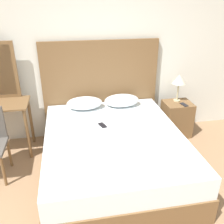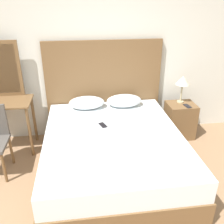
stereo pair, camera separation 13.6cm
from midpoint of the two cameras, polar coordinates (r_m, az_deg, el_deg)
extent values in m
cube|color=silver|center=(3.91, -4.78, 13.29)|extent=(10.00, 0.06, 2.70)
cube|color=brown|center=(3.36, -0.85, -11.19)|extent=(1.73, 2.08, 0.32)
cube|color=silver|center=(3.20, -0.88, -7.00)|extent=(1.69, 2.04, 0.26)
cube|color=brown|center=(4.00, -3.53, 5.08)|extent=(1.81, 0.05, 1.55)
ellipsoid|color=silver|center=(3.80, -7.33, 2.01)|extent=(0.54, 0.34, 0.18)
ellipsoid|color=silver|center=(3.86, 1.22, 2.65)|extent=(0.54, 0.34, 0.18)
cube|color=black|center=(3.31, -3.37, -3.06)|extent=(0.11, 0.16, 0.01)
cube|color=brown|center=(4.26, 13.62, -1.51)|extent=(0.44, 0.38, 0.58)
cylinder|color=tan|center=(4.20, 13.68, 2.59)|extent=(0.11, 0.11, 0.02)
cylinder|color=tan|center=(4.15, 13.89, 4.52)|extent=(0.02, 0.02, 0.28)
cone|color=beige|center=(4.08, 14.20, 7.28)|extent=(0.22, 0.22, 0.14)
cube|color=black|center=(4.08, 15.23, 1.64)|extent=(0.09, 0.16, 0.01)
cylinder|color=brown|center=(3.72, -19.69, -4.85)|extent=(0.04, 0.04, 0.76)
cylinder|color=brown|center=(4.09, -18.94, -1.88)|extent=(0.04, 0.04, 0.76)
cylinder|color=brown|center=(3.40, -24.65, -12.24)|extent=(0.04, 0.04, 0.43)
cylinder|color=brown|center=(3.72, -23.40, -8.59)|extent=(0.04, 0.04, 0.43)
camera|label=1|loc=(0.07, -91.26, -0.59)|focal=40.00mm
camera|label=2|loc=(0.07, 88.74, 0.59)|focal=40.00mm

